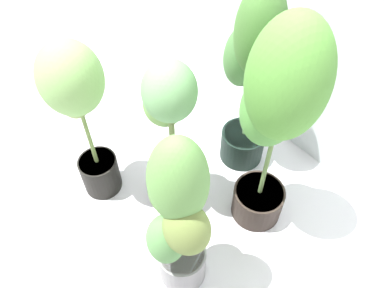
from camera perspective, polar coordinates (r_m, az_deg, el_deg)
ground_plane at (r=1.84m, az=-6.37°, el=-9.78°), size 8.00×8.00×0.00m
potted_plant_front_left at (r=1.57m, az=-16.68°, el=5.45°), size 0.37×0.34×0.84m
potted_plant_front_right at (r=1.27m, az=-2.19°, el=-11.13°), size 0.33×0.29×0.85m
potted_plant_back_right at (r=1.35m, az=12.67°, el=4.60°), size 0.38×0.34×1.04m
potted_plant_center at (r=1.53m, az=-3.21°, el=1.23°), size 0.33×0.28×0.81m
potted_plant_back_center at (r=1.67m, az=8.74°, el=10.47°), size 0.32×0.28×0.96m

